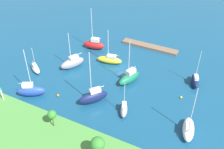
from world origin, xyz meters
name	(u,v)px	position (x,y,z in m)	size (l,w,h in m)	color
water	(122,67)	(0.00, 0.00, 0.00)	(160.00, 160.00, 0.00)	navy
pier_dock	(150,47)	(-3.30, -15.11, 0.40)	(19.55, 2.97, 0.79)	brown
breakwater	(68,128)	(0.00, 28.78, 0.63)	(73.46, 3.26, 1.25)	gray
shoreline_park	(54,144)	(0.00, 33.95, 0.63)	(58.54, 13.77, 1.27)	#478C3D
harbor_beacon	(2,93)	(19.79, 28.78, 3.40)	(0.56, 0.56, 3.73)	silver
park_tree_west	(98,144)	(-10.34, 32.93, 5.20)	(2.89, 2.89, 5.40)	brown
park_tree_midwest	(52,115)	(2.80, 30.22, 4.76)	(2.03, 2.03, 4.55)	brown
sailboat_navy_inner_mooring	(93,97)	(-0.33, 17.88, 1.73)	(6.73, 7.70, 15.06)	#141E4C
sailboat_gray_outer_mooring	(73,63)	(13.42, 7.01, 1.64)	(5.95, 8.11, 11.76)	gray
sailboat_white_near_pier	(36,69)	(22.04, 13.96, 1.00)	(5.34, 4.16, 8.31)	white
sailboat_blue_west_end	(31,91)	(15.61, 23.18, 1.67)	(7.70, 5.84, 14.09)	#2347B2
sailboat_yellow_lone_south	(110,60)	(4.44, -0.24, 1.27)	(8.18, 4.03, 11.34)	yellow
sailboat_red_far_north	(94,44)	(13.35, -5.72, 1.66)	(7.69, 3.91, 14.45)	red
sailboat_green_east_end	(129,77)	(-5.04, 5.92, 1.60)	(5.03, 8.11, 13.42)	#19724C
sailboat_navy_off_beacon	(195,81)	(-21.86, -1.40, 1.35)	(3.79, 6.25, 10.72)	#141E4C
sailboat_gray_far_south	(124,109)	(-9.05, 17.94, 1.13)	(3.44, 5.34, 9.36)	gray
sailboat_white_mid_basin	(188,129)	(-24.68, 17.28, 1.35)	(4.05, 7.63, 12.69)	white
mooring_buoy_orange	(58,95)	(9.17, 20.31, 0.34)	(0.68, 0.68, 0.68)	orange
mooring_buoy_yellow	(181,97)	(-20.12, 6.09, 0.31)	(0.63, 0.63, 0.63)	yellow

